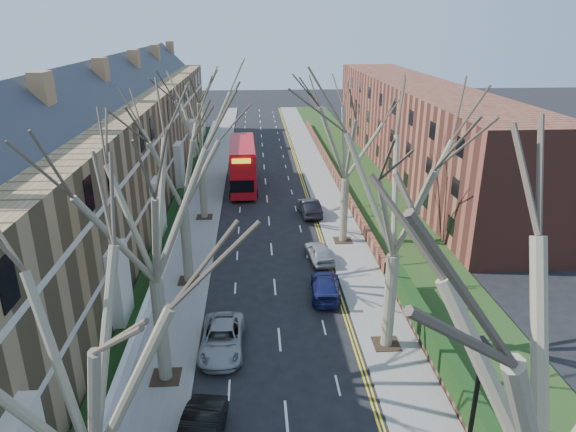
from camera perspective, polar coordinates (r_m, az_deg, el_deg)
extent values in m
cube|color=slate|center=(56.56, -8.62, 3.78)|extent=(3.00, 102.00, 0.12)
cube|color=slate|center=(56.80, 3.55, 4.05)|extent=(3.00, 102.00, 0.12)
cube|color=olive|center=(48.99, -18.82, 6.25)|extent=(9.00, 78.00, 10.00)
cube|color=#31343C|center=(47.96, -19.66, 13.19)|extent=(4.67, 78.00, 4.67)
cube|color=beige|center=(48.41, -13.51, 4.78)|extent=(0.12, 78.00, 0.35)
cube|color=beige|center=(47.60, -13.86, 8.83)|extent=(0.12, 78.00, 0.35)
cube|color=brown|center=(61.92, 13.95, 9.59)|extent=(8.00, 54.00, 10.00)
cube|color=brown|center=(60.70, 4.69, 5.62)|extent=(0.35, 54.00, 0.90)
cube|color=brown|center=(24.88, 19.24, -20.45)|extent=(0.40, 24.00, 0.60)
cube|color=black|center=(24.31, 19.50, -18.84)|extent=(0.70, 24.00, 1.20)
cube|color=white|center=(49.00, -11.27, 1.62)|extent=(0.30, 78.00, 1.00)
cube|color=#203C15|center=(57.52, 8.02, 4.19)|extent=(6.00, 102.00, 0.06)
cube|color=black|center=(15.37, 20.96, -13.16)|extent=(0.18, 0.50, 0.22)
cylinder|color=#736A52|center=(25.39, -13.90, -12.33)|extent=(0.64, 0.64, 5.25)
cube|color=#2D2116|center=(26.88, -13.40, -17.01)|extent=(1.40, 1.40, 0.05)
cylinder|color=#736A52|center=(34.15, -11.21, -3.31)|extent=(0.64, 0.64, 5.07)
cube|color=#2D2116|center=(35.23, -10.92, -7.06)|extent=(1.40, 1.40, 0.05)
cylinder|color=#736A52|center=(45.28, -9.46, 2.98)|extent=(0.60, 0.60, 5.25)
cube|color=#2D2116|center=(46.13, -9.27, -0.11)|extent=(1.40, 1.40, 0.05)
cylinder|color=#736A52|center=(27.54, 11.21, -9.29)|extent=(0.64, 0.64, 5.25)
cube|color=#2D2116|center=(28.92, 10.84, -13.78)|extent=(1.40, 1.40, 0.05)
cylinder|color=#736A52|center=(39.99, 6.24, 0.61)|extent=(0.60, 0.60, 5.07)
cube|color=#2D2116|center=(40.92, 6.10, -2.71)|extent=(1.40, 1.40, 0.05)
cube|color=#B10C14|center=(54.19, -5.02, 4.73)|extent=(2.78, 11.16, 2.22)
cube|color=#B10C14|center=(53.65, -5.09, 6.90)|extent=(2.77, 10.60, 2.02)
cube|color=black|center=(54.07, -5.03, 5.19)|extent=(2.78, 10.27, 0.91)
cube|color=black|center=(53.63, -5.09, 7.01)|extent=(2.77, 10.05, 0.91)
imported|color=#949499|center=(28.08, -7.34, -13.38)|extent=(2.36, 4.89, 1.34)
imported|color=#171C53|center=(32.95, 4.18, -7.76)|extent=(2.25, 4.64, 1.30)
imported|color=gray|center=(37.47, 3.47, -4.02)|extent=(2.10, 4.10, 1.34)
imported|color=black|center=(46.23, 2.39, 0.99)|extent=(1.97, 4.57, 1.46)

